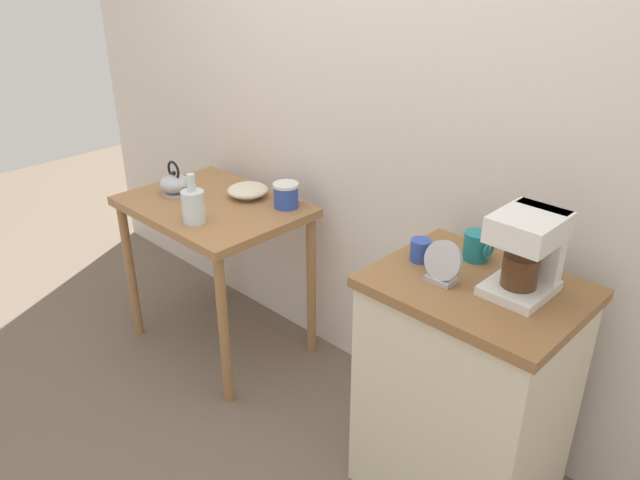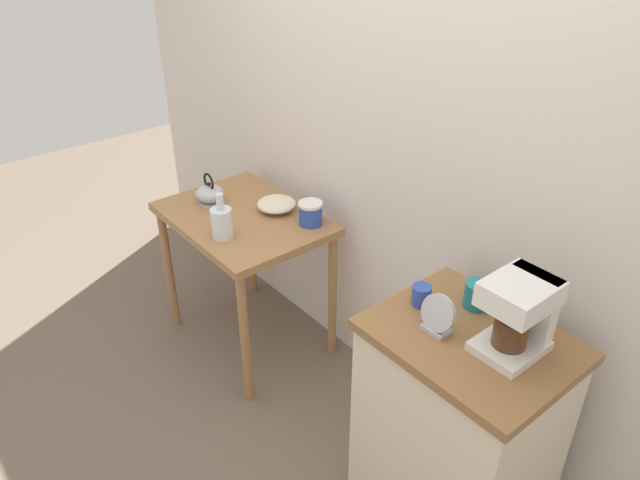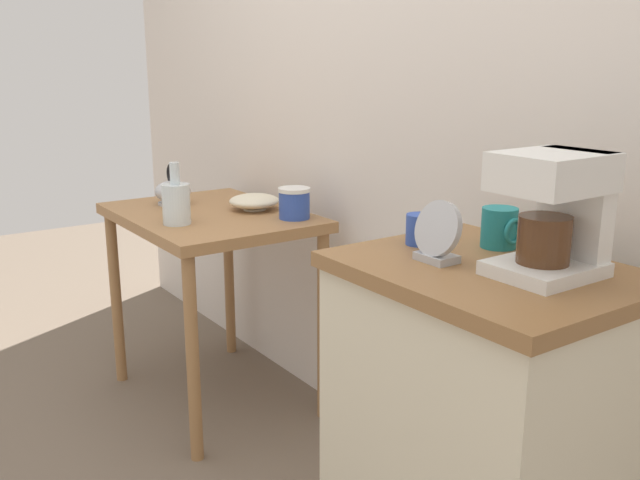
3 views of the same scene
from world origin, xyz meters
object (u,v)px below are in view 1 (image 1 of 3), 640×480
(glass_carafe_vase, at_px, (193,205))
(coffee_maker, at_px, (528,249))
(table_clock, at_px, (443,265))
(teakettle, at_px, (175,184))
(bowl_stoneware, at_px, (248,190))
(mug_dark_teal, at_px, (477,246))
(mug_blue, at_px, (421,250))
(canister_enamel, at_px, (286,195))

(glass_carafe_vase, bearing_deg, coffee_maker, 10.73)
(table_clock, bearing_deg, teakettle, 179.93)
(table_clock, bearing_deg, coffee_maker, 32.62)
(bowl_stoneware, xyz_separation_m, glass_carafe_vase, (0.05, -0.34, 0.04))
(glass_carafe_vase, bearing_deg, teakettle, 158.69)
(mug_dark_teal, bearing_deg, coffee_maker, -20.06)
(mug_blue, relative_size, table_clock, 0.54)
(glass_carafe_vase, distance_m, table_clock, 1.17)
(teakettle, distance_m, mug_dark_teal, 1.50)
(mug_dark_teal, relative_size, table_clock, 0.70)
(bowl_stoneware, height_order, table_clock, table_clock)
(canister_enamel, xyz_separation_m, coffee_maker, (1.21, -0.13, 0.20))
(teakettle, height_order, glass_carafe_vase, glass_carafe_vase)
(coffee_maker, bearing_deg, teakettle, -175.58)
(bowl_stoneware, distance_m, teakettle, 0.35)
(teakettle, xyz_separation_m, table_clock, (1.49, -0.00, 0.13))
(mug_blue, bearing_deg, bowl_stoneware, 172.42)
(teakettle, xyz_separation_m, mug_blue, (1.36, 0.07, 0.10))
(glass_carafe_vase, relative_size, table_clock, 1.56)
(glass_carafe_vase, xyz_separation_m, canister_enamel, (0.16, 0.39, -0.02))
(bowl_stoneware, height_order, glass_carafe_vase, glass_carafe_vase)
(teakettle, bearing_deg, mug_blue, 2.95)
(mug_blue, bearing_deg, canister_enamel, 167.70)
(canister_enamel, height_order, mug_blue, mug_blue)
(coffee_maker, xyz_separation_m, mug_dark_teal, (-0.21, 0.08, -0.09))
(mug_dark_teal, distance_m, table_clock, 0.21)
(teakettle, height_order, canister_enamel, teakettle)
(canister_enamel, bearing_deg, teakettle, -152.02)
(glass_carafe_vase, height_order, mug_dark_teal, glass_carafe_vase)
(glass_carafe_vase, relative_size, mug_dark_teal, 2.24)
(bowl_stoneware, distance_m, table_clock, 1.24)
(mug_dark_teal, bearing_deg, mug_blue, -133.00)
(mug_dark_teal, bearing_deg, canister_enamel, 177.08)
(glass_carafe_vase, distance_m, canister_enamel, 0.42)
(mug_dark_teal, height_order, mug_blue, mug_dark_teal)
(bowl_stoneware, relative_size, mug_blue, 2.54)
(glass_carafe_vase, height_order, mug_blue, glass_carafe_vase)
(mug_dark_teal, relative_size, mug_blue, 1.29)
(canister_enamel, bearing_deg, bowl_stoneware, -168.01)
(mug_blue, bearing_deg, mug_dark_teal, 47.00)
(coffee_maker, distance_m, mug_blue, 0.36)
(coffee_maker, bearing_deg, mug_blue, -169.77)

